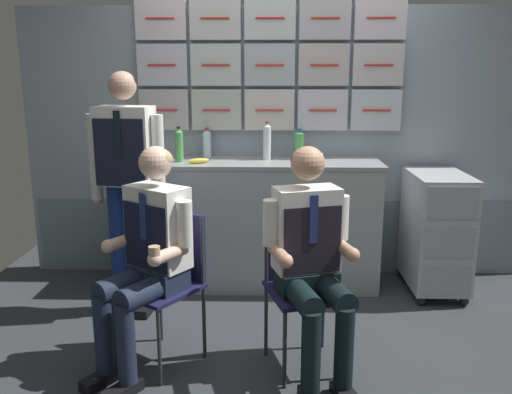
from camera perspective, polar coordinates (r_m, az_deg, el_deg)
ground at (r=3.37m, az=3.52°, el=-16.50°), size 4.80×4.80×0.04m
galley_bulkhead at (r=4.33m, az=2.86°, el=6.46°), size 4.20×0.14×2.21m
galley_counter at (r=4.18m, az=0.11°, el=-2.83°), size 1.89×0.53×0.99m
service_trolley at (r=4.25m, az=18.67°, el=-3.32°), size 0.40×0.65×0.92m
folding_chair_left at (r=3.15m, az=-9.21°, el=-7.64°), size 0.56×0.56×0.87m
crew_member_left at (r=2.99m, az=-11.52°, el=-5.63°), size 0.60×0.66×1.26m
folding_chair_right at (r=3.08m, az=4.80°, el=-7.98°), size 0.50×0.50×0.87m
crew_member_right at (r=2.88m, az=5.94°, el=-6.06°), size 0.51×0.66×1.27m
crew_member_standing at (r=3.68m, az=-13.62°, el=2.39°), size 0.52×0.30×1.66m
sparkling_bottle_green at (r=4.18m, az=4.65°, el=5.60°), size 0.08×0.08×0.24m
water_bottle_tall at (r=4.07m, az=-8.22°, el=5.51°), size 0.06×0.06×0.27m
water_bottle_blue_cap at (r=4.25m, az=-5.26°, el=5.71°), size 0.07×0.07×0.24m
water_bottle_short at (r=4.14m, az=1.19°, el=5.96°), size 0.06×0.06×0.29m
coffee_cup_spare at (r=3.99m, az=5.13°, el=4.21°), size 0.07×0.07×0.08m
espresso_cup_small at (r=3.98m, az=6.63°, el=4.14°), size 0.07×0.07×0.08m
snack_banana at (r=3.99m, az=-6.13°, el=3.87°), size 0.17×0.10×0.04m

